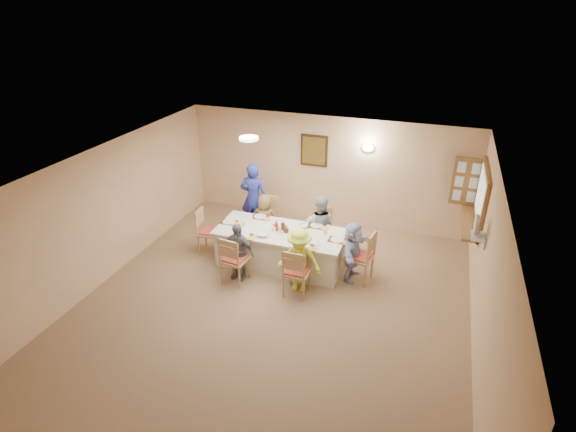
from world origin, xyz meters
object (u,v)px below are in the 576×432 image
(chair_front_right, at_px, (297,270))
(diner_front_right, at_px, (299,260))
(diner_back_left, at_px, (265,220))
(diner_right_end, at_px, (353,251))
(chair_right_end, at_px, (359,256))
(chair_back_right, at_px, (321,231))
(diner_front_left, at_px, (238,251))
(serving_hatch, at_px, (482,198))
(chair_left_end, at_px, (210,231))
(caregiver, at_px, (254,198))
(chair_back_left, at_px, (267,220))
(desk_fan, at_px, (478,228))
(diner_back_right, at_px, (320,225))
(chair_front_left, at_px, (235,258))
(dining_table, at_px, (281,248))
(condiment_ketchup, at_px, (276,226))

(chair_front_right, bearing_deg, diner_front_right, -89.63)
(diner_back_left, relative_size, diner_right_end, 0.97)
(diner_front_right, height_order, diner_right_end, diner_front_right)
(diner_front_right, bearing_deg, chair_right_end, 30.86)
(chair_back_right, distance_m, chair_right_end, 1.24)
(diner_front_left, bearing_deg, serving_hatch, 29.04)
(chair_back_right, height_order, chair_left_end, chair_left_end)
(caregiver, bearing_deg, chair_back_left, 132.90)
(chair_front_right, xyz_separation_m, chair_left_end, (-2.15, 0.80, 0.00))
(chair_back_left, height_order, caregiver, caregiver)
(chair_back_left, bearing_deg, serving_hatch, 3.37)
(serving_hatch, distance_m, chair_right_end, 2.47)
(serving_hatch, distance_m, diner_right_end, 2.55)
(desk_fan, relative_size, chair_left_end, 0.31)
(chair_front_right, distance_m, chair_right_end, 1.24)
(chair_right_end, relative_size, diner_front_left, 0.90)
(chair_front_right, bearing_deg, serving_hatch, -146.58)
(diner_back_right, height_order, diner_right_end, diner_back_right)
(chair_left_end, relative_size, chair_right_end, 0.93)
(chair_left_end, bearing_deg, chair_front_left, -137.89)
(chair_front_right, relative_size, diner_back_right, 0.75)
(desk_fan, distance_m, dining_table, 3.62)
(desk_fan, relative_size, chair_back_right, 0.32)
(condiment_ketchup, bearing_deg, chair_back_left, 122.68)
(serving_hatch, distance_m, diner_front_right, 3.54)
(chair_left_end, distance_m, diner_back_right, 2.26)
(chair_right_end, xyz_separation_m, diner_right_end, (-0.13, 0.00, 0.07))
(diner_front_right, bearing_deg, diner_back_right, 85.27)
(dining_table, bearing_deg, chair_left_end, 180.00)
(chair_right_end, bearing_deg, dining_table, -80.45)
(chair_left_end, relative_size, diner_right_end, 0.82)
(desk_fan, relative_size, diner_right_end, 0.26)
(chair_front_left, relative_size, chair_right_end, 0.95)
(diner_right_end, bearing_deg, diner_back_right, 55.04)
(chair_back_right, relative_size, condiment_ketchup, 4.39)
(chair_left_end, xyz_separation_m, diner_back_right, (2.15, 0.68, 0.16))
(serving_hatch, height_order, chair_right_end, serving_hatch)
(chair_front_right, relative_size, caregiver, 0.59)
(serving_hatch, distance_m, chair_front_right, 3.64)
(dining_table, height_order, diner_back_left, diner_back_left)
(chair_front_left, relative_size, diner_front_left, 0.86)
(chair_back_right, xyz_separation_m, diner_front_right, (0.00, -1.48, 0.15))
(desk_fan, xyz_separation_m, caregiver, (-4.47, 1.40, -0.74))
(chair_front_right, height_order, caregiver, caregiver)
(condiment_ketchup, bearing_deg, caregiver, 129.86)
(diner_right_end, bearing_deg, chair_back_left, 73.10)
(chair_front_right, height_order, chair_left_end, same)
(desk_fan, bearing_deg, chair_back_left, 165.40)
(diner_front_left, relative_size, diner_front_right, 0.93)
(chair_front_left, bearing_deg, diner_back_left, -83.12)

